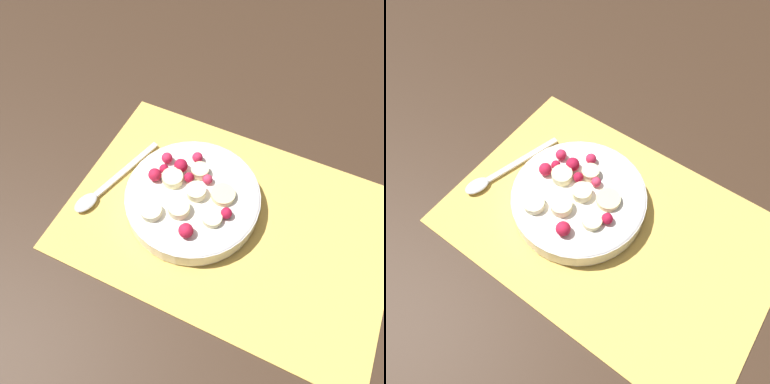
{
  "view_description": "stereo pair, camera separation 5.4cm",
  "coord_description": "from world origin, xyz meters",
  "views": [
    {
      "loc": [
        -0.06,
        0.26,
        0.5
      ],
      "look_at": [
        0.06,
        0.0,
        0.05
      ],
      "focal_mm": 35.0,
      "sensor_mm": 36.0,
      "label": 1
    },
    {
      "loc": [
        -0.11,
        0.23,
        0.5
      ],
      "look_at": [
        0.06,
        0.0,
        0.05
      ],
      "focal_mm": 35.0,
      "sensor_mm": 36.0,
      "label": 2
    }
  ],
  "objects": [
    {
      "name": "fruit_bowl",
      "position": [
        0.06,
        0.0,
        0.03
      ],
      "size": [
        0.2,
        0.2,
        0.05
      ],
      "color": "white",
      "rests_on": "placemat"
    },
    {
      "name": "ground_plane",
      "position": [
        0.0,
        0.0,
        0.0
      ],
      "size": [
        3.0,
        3.0,
        0.0
      ],
      "primitive_type": "plane",
      "color": "#382619"
    },
    {
      "name": "spoon",
      "position": [
        0.2,
        0.04,
        0.01
      ],
      "size": [
        0.06,
        0.17,
        0.01
      ],
      "rotation": [
        0.0,
        0.0,
        7.57
      ],
      "color": "silver",
      "rests_on": "placemat"
    },
    {
      "name": "placemat",
      "position": [
        0.0,
        0.0,
        0.0
      ],
      "size": [
        0.47,
        0.32,
        0.01
      ],
      "color": "#E0B251",
      "rests_on": "ground_plane"
    }
  ]
}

